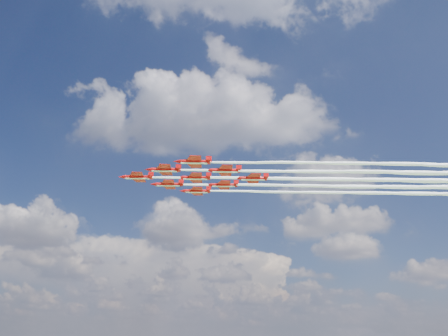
{
  "coord_description": "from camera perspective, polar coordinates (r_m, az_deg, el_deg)",
  "views": [
    {
      "loc": [
        14.43,
        -119.42,
        35.19
      ],
      "look_at": [
        1.25,
        3.3,
        83.35
      ],
      "focal_mm": 35.0,
      "sensor_mm": 36.0,
      "label": 1
    }
  ],
  "objects": [
    {
      "name": "jet_row3_port",
      "position": [
        135.66,
        24.99,
        0.42
      ],
      "size": [
        137.15,
        23.85,
        2.63
      ],
      "rotation": [
        0.0,
        0.0,
        0.14
      ],
      "color": "#B90A0A"
    },
    {
      "name": "jet_row4_port",
      "position": [
        145.12,
        27.01,
        -0.58
      ],
      "size": [
        137.15,
        23.85,
        2.63
      ],
      "rotation": [
        0.0,
        0.0,
        0.14
      ],
      "color": "#B90A0A"
    },
    {
      "name": "jet_row4_starb",
      "position": [
        155.96,
        24.85,
        -2.28
      ],
      "size": [
        137.15,
        23.85,
        2.63
      ],
      "rotation": [
        0.0,
        0.0,
        0.14
      ],
      "color": "#B90A0A"
    },
    {
      "name": "jet_row2_starb",
      "position": [
        148.9,
        18.76,
        -2.31
      ],
      "size": [
        137.15,
        23.85,
        2.63
      ],
      "rotation": [
        0.0,
        0.0,
        0.14
      ],
      "color": "#B90A0A"
    },
    {
      "name": "jet_row3_starb",
      "position": [
        157.89,
        20.98,
        -3.07
      ],
      "size": [
        137.15,
        23.85,
        2.63
      ],
      "rotation": [
        0.0,
        0.0,
        0.14
      ],
      "color": "#B90A0A"
    },
    {
      "name": "jet_lead",
      "position": [
        140.2,
        16.26,
        -1.44
      ],
      "size": [
        137.15,
        23.85,
        2.63
      ],
      "rotation": [
        0.0,
        0.0,
        0.14
      ],
      "color": "#B90A0A"
    },
    {
      "name": "jet_row3_centre",
      "position": [
        146.61,
        22.83,
        -1.46
      ],
      "size": [
        137.15,
        23.85,
        2.63
      ],
      "rotation": [
        0.0,
        0.0,
        0.14
      ],
      "color": "#B90A0A"
    },
    {
      "name": "jet_row2_port",
      "position": [
        137.51,
        20.55,
        -0.53
      ],
      "size": [
        137.15,
        23.85,
        2.63
      ],
      "rotation": [
        0.0,
        0.0,
        0.14
      ],
      "color": "#B90A0A"
    }
  ]
}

